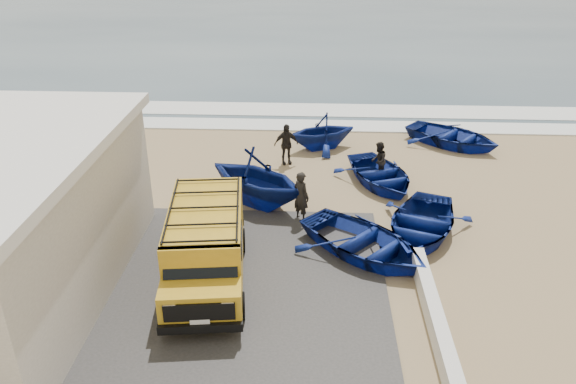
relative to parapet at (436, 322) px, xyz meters
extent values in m
plane|color=#9F865C|center=(-5.00, 3.00, -0.28)|extent=(160.00, 160.00, 0.00)
cube|color=#3E3B39|center=(-7.00, 1.00, -0.25)|extent=(12.00, 10.00, 0.05)
cube|color=#385166|center=(-5.00, 59.00, -0.27)|extent=(180.00, 88.00, 0.01)
cube|color=white|center=(-5.00, 15.00, -0.25)|extent=(180.00, 1.60, 0.06)
cube|color=white|center=(-5.00, 17.50, -0.26)|extent=(180.00, 2.20, 0.04)
cube|color=black|center=(-8.55, 2.50, 2.33)|extent=(0.08, 0.70, 0.90)
cube|color=silver|center=(0.00, 0.00, 0.00)|extent=(0.35, 6.00, 0.55)
cube|color=gold|center=(-6.04, 2.22, 0.95)|extent=(2.43, 4.26, 1.72)
cube|color=gold|center=(-5.75, -0.27, 0.56)|extent=(2.07, 1.16, 0.94)
cube|color=black|center=(-5.81, 0.22, 1.39)|extent=(1.85, 0.56, 0.75)
cube|color=black|center=(-5.69, -0.75, 0.66)|extent=(1.68, 0.28, 0.47)
cube|color=black|center=(-5.69, -0.78, 0.21)|extent=(2.02, 0.38, 0.23)
cube|color=black|center=(-6.03, 2.16, 1.89)|extent=(2.30, 3.94, 0.06)
cylinder|color=black|center=(-6.72, 0.04, 0.09)|extent=(0.31, 0.75, 0.73)
cylinder|color=black|center=(-7.09, 3.25, 0.09)|extent=(0.31, 0.75, 0.73)
cylinder|color=black|center=(-4.88, 0.26, 0.09)|extent=(0.31, 0.75, 0.73)
cylinder|color=black|center=(-5.25, 3.46, 0.09)|extent=(0.31, 0.75, 0.73)
imported|color=navy|center=(-1.52, 3.39, 0.17)|extent=(5.28, 5.22, 0.90)
imported|color=navy|center=(0.38, 4.67, 0.16)|extent=(4.26, 4.96, 0.86)
imported|color=navy|center=(-5.08, 6.57, 0.78)|extent=(5.26, 5.11, 2.11)
imported|color=navy|center=(-0.54, 8.46, 0.13)|extent=(4.02, 4.69, 0.82)
imported|color=navy|center=(-2.77, 12.09, 0.53)|extent=(3.86, 3.64, 1.61)
imported|color=navy|center=(3.08, 12.72, 0.16)|extent=(5.19, 5.00, 0.88)
imported|color=black|center=(-3.48, 5.52, 0.60)|extent=(0.76, 0.75, 1.76)
imported|color=black|center=(-0.58, 9.01, 0.47)|extent=(0.74, 0.85, 1.50)
imported|color=black|center=(-4.24, 10.31, 0.58)|extent=(1.09, 0.72, 1.71)
camera|label=1|loc=(-3.10, -11.15, 8.97)|focal=35.00mm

